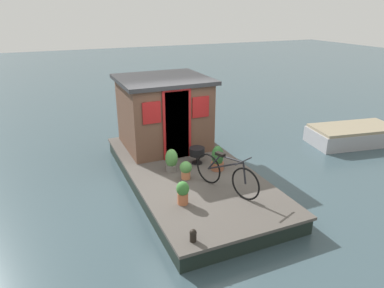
{
  "coord_description": "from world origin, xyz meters",
  "views": [
    {
      "loc": [
        -6.82,
        2.88,
        3.93
      ],
      "look_at": [
        -0.2,
        0.0,
        1.09
      ],
      "focal_mm": 32.7,
      "sensor_mm": 36.0,
      "label": 1
    }
  ],
  "objects_px": {
    "potted_plant_thyme": "(172,160)",
    "potted_plant_mint": "(183,192)",
    "potted_plant_basil": "(218,159)",
    "mooring_bollard": "(193,235)",
    "dinghy_boat": "(353,135)",
    "charcoal_grill": "(197,152)",
    "houseboat_cabin": "(164,112)",
    "potted_plant_geranium": "(186,169)",
    "bicycle": "(226,174)"
  },
  "relations": [
    {
      "from": "potted_plant_thyme",
      "to": "potted_plant_mint",
      "type": "xyz_separation_m",
      "value": [
        -1.45,
        0.31,
        -0.01
      ]
    },
    {
      "from": "potted_plant_basil",
      "to": "mooring_bollard",
      "type": "relative_size",
      "value": 2.64
    },
    {
      "from": "potted_plant_mint",
      "to": "dinghy_boat",
      "type": "height_order",
      "value": "potted_plant_mint"
    },
    {
      "from": "potted_plant_basil",
      "to": "potted_plant_mint",
      "type": "xyz_separation_m",
      "value": [
        -1.09,
        1.31,
        -0.02
      ]
    },
    {
      "from": "mooring_bollard",
      "to": "potted_plant_thyme",
      "type": "bearing_deg",
      "value": -13.0
    },
    {
      "from": "potted_plant_mint",
      "to": "charcoal_grill",
      "type": "xyz_separation_m",
      "value": [
        1.6,
        -1.02,
        0.04
      ]
    },
    {
      "from": "potted_plant_thyme",
      "to": "potted_plant_basil",
      "type": "distance_m",
      "value": 1.06
    },
    {
      "from": "houseboat_cabin",
      "to": "potted_plant_geranium",
      "type": "bearing_deg",
      "value": 173.34
    },
    {
      "from": "charcoal_grill",
      "to": "potted_plant_basil",
      "type": "bearing_deg",
      "value": -150.6
    },
    {
      "from": "bicycle",
      "to": "potted_plant_mint",
      "type": "distance_m",
      "value": 1.02
    },
    {
      "from": "bicycle",
      "to": "charcoal_grill",
      "type": "height_order",
      "value": "bicycle"
    },
    {
      "from": "bicycle",
      "to": "potted_plant_mint",
      "type": "relative_size",
      "value": 3.3
    },
    {
      "from": "potted_plant_thyme",
      "to": "dinghy_boat",
      "type": "bearing_deg",
      "value": -86.46
    },
    {
      "from": "potted_plant_thyme",
      "to": "houseboat_cabin",
      "type": "bearing_deg",
      "value": -13.76
    },
    {
      "from": "potted_plant_thyme",
      "to": "potted_plant_basil",
      "type": "height_order",
      "value": "potted_plant_basil"
    },
    {
      "from": "potted_plant_basil",
      "to": "potted_plant_geranium",
      "type": "xyz_separation_m",
      "value": [
        -0.14,
        0.85,
        -0.05
      ]
    },
    {
      "from": "potted_plant_mint",
      "to": "dinghy_boat",
      "type": "bearing_deg",
      "value": -74.03
    },
    {
      "from": "bicycle",
      "to": "potted_plant_geranium",
      "type": "relative_size",
      "value": 3.82
    },
    {
      "from": "houseboat_cabin",
      "to": "mooring_bollard",
      "type": "bearing_deg",
      "value": 166.7
    },
    {
      "from": "houseboat_cabin",
      "to": "charcoal_grill",
      "type": "bearing_deg",
      "value": -167.72
    },
    {
      "from": "bicycle",
      "to": "mooring_bollard",
      "type": "xyz_separation_m",
      "value": [
        -1.27,
        1.29,
        -0.26
      ]
    },
    {
      "from": "dinghy_boat",
      "to": "houseboat_cabin",
      "type": "bearing_deg",
      "value": 77.78
    },
    {
      "from": "potted_plant_mint",
      "to": "dinghy_boat",
      "type": "distance_m",
      "value": 6.65
    },
    {
      "from": "potted_plant_thyme",
      "to": "charcoal_grill",
      "type": "xyz_separation_m",
      "value": [
        0.15,
        -0.71,
        0.03
      ]
    },
    {
      "from": "houseboat_cabin",
      "to": "dinghy_boat",
      "type": "height_order",
      "value": "houseboat_cabin"
    },
    {
      "from": "potted_plant_basil",
      "to": "potted_plant_mint",
      "type": "height_order",
      "value": "potted_plant_basil"
    },
    {
      "from": "potted_plant_mint",
      "to": "charcoal_grill",
      "type": "bearing_deg",
      "value": -32.53
    },
    {
      "from": "bicycle",
      "to": "dinghy_boat",
      "type": "xyz_separation_m",
      "value": [
        1.7,
        -5.38,
        -0.5
      ]
    },
    {
      "from": "potted_plant_geranium",
      "to": "mooring_bollard",
      "type": "height_order",
      "value": "potted_plant_geranium"
    },
    {
      "from": "houseboat_cabin",
      "to": "potted_plant_thyme",
      "type": "height_order",
      "value": "houseboat_cabin"
    },
    {
      "from": "houseboat_cabin",
      "to": "mooring_bollard",
      "type": "distance_m",
      "value": 4.39
    },
    {
      "from": "potted_plant_thyme",
      "to": "charcoal_grill",
      "type": "relative_size",
      "value": 1.34
    },
    {
      "from": "potted_plant_mint",
      "to": "charcoal_grill",
      "type": "distance_m",
      "value": 1.9
    },
    {
      "from": "bicycle",
      "to": "potted_plant_basil",
      "type": "bearing_deg",
      "value": -17.66
    },
    {
      "from": "mooring_bollard",
      "to": "dinghy_boat",
      "type": "distance_m",
      "value": 7.31
    },
    {
      "from": "potted_plant_geranium",
      "to": "bicycle",
      "type": "bearing_deg",
      "value": -146.59
    },
    {
      "from": "charcoal_grill",
      "to": "dinghy_boat",
      "type": "height_order",
      "value": "charcoal_grill"
    },
    {
      "from": "potted_plant_geranium",
      "to": "mooring_bollard",
      "type": "relative_size",
      "value": 1.82
    },
    {
      "from": "potted_plant_thyme",
      "to": "dinghy_boat",
      "type": "height_order",
      "value": "potted_plant_thyme"
    },
    {
      "from": "houseboat_cabin",
      "to": "potted_plant_geranium",
      "type": "relative_size",
      "value": 5.65
    },
    {
      "from": "potted_plant_mint",
      "to": "mooring_bollard",
      "type": "xyz_separation_m",
      "value": [
        -1.14,
        0.29,
        -0.13
      ]
    },
    {
      "from": "potted_plant_mint",
      "to": "mooring_bollard",
      "type": "height_order",
      "value": "potted_plant_mint"
    },
    {
      "from": "houseboat_cabin",
      "to": "potted_plant_geranium",
      "type": "xyz_separation_m",
      "value": [
        -2.1,
        0.25,
        -0.71
      ]
    },
    {
      "from": "bicycle",
      "to": "potted_plant_mint",
      "type": "bearing_deg",
      "value": 97.28
    },
    {
      "from": "houseboat_cabin",
      "to": "dinghy_boat",
      "type": "bearing_deg",
      "value": -102.22
    },
    {
      "from": "mooring_bollard",
      "to": "potted_plant_geranium",
      "type": "bearing_deg",
      "value": -19.6
    },
    {
      "from": "potted_plant_geranium",
      "to": "potted_plant_mint",
      "type": "bearing_deg",
      "value": 154.26
    },
    {
      "from": "potted_plant_mint",
      "to": "charcoal_grill",
      "type": "relative_size",
      "value": 1.18
    },
    {
      "from": "potted_plant_geranium",
      "to": "dinghy_boat",
      "type": "relative_size",
      "value": 0.14
    },
    {
      "from": "houseboat_cabin",
      "to": "potted_plant_geranium",
      "type": "distance_m",
      "value": 2.23
    }
  ]
}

